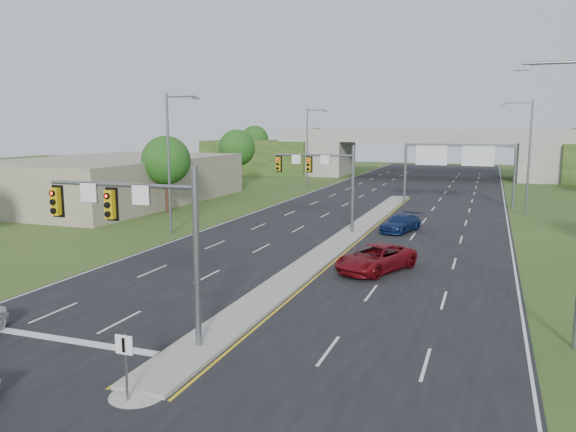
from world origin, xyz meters
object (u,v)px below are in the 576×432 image
(sign_gantry, at_px, (457,157))
(signal_mast_near, at_px, (142,224))
(car_far_a, at_px, (376,258))
(car_far_b, at_px, (401,223))
(keep_right_sign, at_px, (125,357))
(overpass, at_px, (428,156))
(signal_mast_far, at_px, (325,174))

(sign_gantry, bearing_deg, signal_mast_near, -101.25)
(signal_mast_near, relative_size, car_far_a, 1.24)
(signal_mast_near, height_order, car_far_a, signal_mast_near)
(sign_gantry, xyz_separation_m, car_far_a, (-2.64, -30.97, -4.44))
(sign_gantry, xyz_separation_m, car_far_b, (-3.20, -17.61, -4.53))
(keep_right_sign, bearing_deg, car_far_a, 77.66)
(sign_gantry, distance_m, car_far_a, 31.40)
(sign_gantry, relative_size, overpass, 0.14)
(overpass, height_order, car_far_b, overpass)
(signal_mast_near, distance_m, keep_right_sign, 5.94)
(overpass, xyz_separation_m, car_far_a, (4.04, -66.05, -2.75))
(car_far_a, bearing_deg, keep_right_sign, -78.58)
(signal_mast_near, bearing_deg, signal_mast_far, 90.00)
(keep_right_sign, distance_m, car_far_a, 18.92)
(signal_mast_far, relative_size, overpass, 0.09)
(car_far_a, distance_m, car_far_b, 13.38)
(keep_right_sign, xyz_separation_m, car_far_b, (3.48, 31.84, -0.81))
(signal_mast_far, bearing_deg, sign_gantry, 65.89)
(overpass, height_order, car_far_a, overpass)
(overpass, bearing_deg, keep_right_sign, -90.00)
(signal_mast_near, xyz_separation_m, overpass, (2.26, 80.07, -1.17))
(signal_mast_near, distance_m, sign_gantry, 45.88)
(overpass, distance_m, car_far_b, 52.88)
(signal_mast_far, relative_size, car_far_b, 1.48)
(keep_right_sign, bearing_deg, sign_gantry, 82.30)
(signal_mast_near, distance_m, signal_mast_far, 25.00)
(car_far_a, bearing_deg, signal_mast_far, 143.63)
(signal_mast_far, relative_size, keep_right_sign, 3.18)
(sign_gantry, height_order, car_far_b, sign_gantry)
(keep_right_sign, xyz_separation_m, overpass, (0.00, 84.53, 2.04))
(overpass, relative_size, car_far_b, 16.87)
(signal_mast_far, bearing_deg, signal_mast_near, -90.00)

